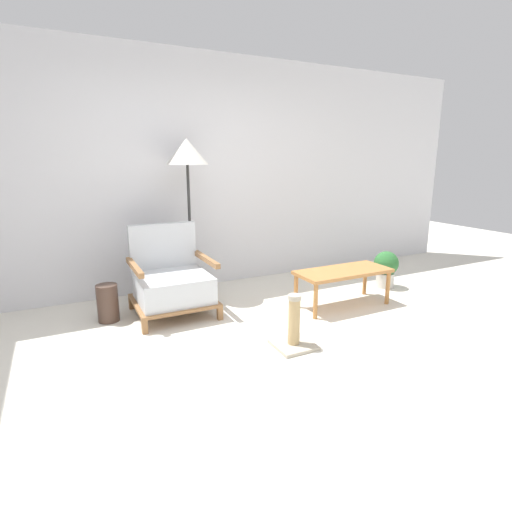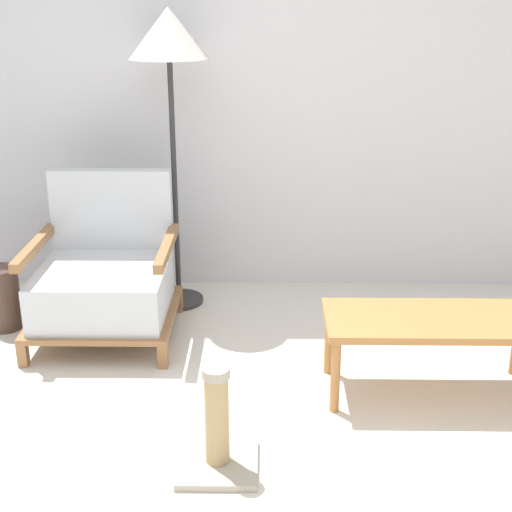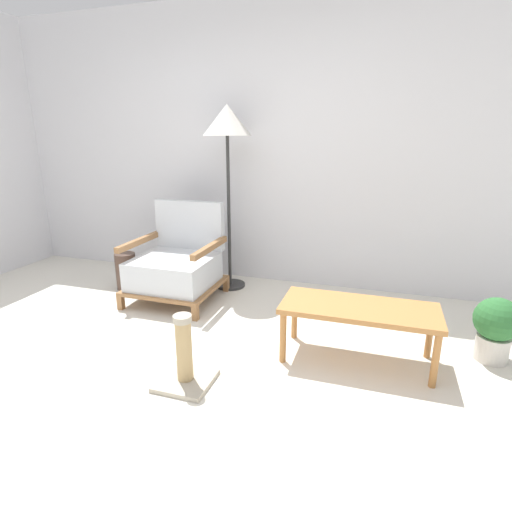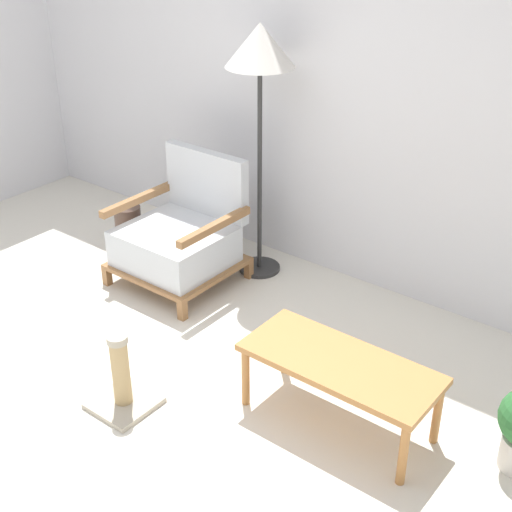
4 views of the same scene
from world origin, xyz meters
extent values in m
plane|color=silver|center=(0.00, 0.00, 0.00)|extent=(14.00, 14.00, 0.00)
cube|color=silver|center=(0.00, 2.23, 1.35)|extent=(8.00, 0.06, 2.70)
cube|color=olive|center=(-0.89, 1.06, 0.06)|extent=(0.05, 0.05, 0.13)
cube|color=olive|center=(-0.17, 1.06, 0.06)|extent=(0.05, 0.05, 0.13)
cube|color=olive|center=(-0.89, 1.74, 0.06)|extent=(0.05, 0.05, 0.13)
cube|color=olive|center=(-0.17, 1.74, 0.06)|extent=(0.05, 0.05, 0.13)
cube|color=olive|center=(-0.53, 1.40, 0.14)|extent=(0.77, 0.73, 0.03)
cube|color=silver|center=(-0.53, 1.38, 0.28)|extent=(0.69, 0.63, 0.25)
cube|color=silver|center=(-0.53, 1.73, 0.64)|extent=(0.69, 0.08, 0.46)
cube|color=olive|center=(-0.88, 1.40, 0.53)|extent=(0.05, 0.67, 0.05)
cube|color=olive|center=(-0.17, 1.40, 0.53)|extent=(0.05, 0.67, 0.05)
cylinder|color=#2D2D2D|center=(-0.18, 1.89, 0.01)|extent=(0.30, 0.30, 0.03)
cylinder|color=#2D2D2D|center=(-0.18, 1.89, 0.74)|extent=(0.03, 0.03, 1.44)
cone|color=silver|center=(-0.18, 1.89, 1.60)|extent=(0.45, 0.45, 0.27)
cube|color=#B2753D|center=(1.14, 0.84, 0.37)|extent=(1.01, 0.44, 0.04)
cylinder|color=#B2753D|center=(0.67, 0.66, 0.18)|extent=(0.04, 0.04, 0.36)
cylinder|color=#B2753D|center=(1.60, 0.66, 0.18)|extent=(0.04, 0.04, 0.36)
cylinder|color=#B2753D|center=(0.67, 1.02, 0.18)|extent=(0.04, 0.04, 0.36)
cylinder|color=#B2753D|center=(1.60, 1.02, 0.18)|extent=(0.04, 0.04, 0.36)
cylinder|color=#473328|center=(-1.14, 1.51, 0.18)|extent=(0.20, 0.20, 0.36)
cylinder|color=beige|center=(2.01, 1.12, 0.09)|extent=(0.21, 0.21, 0.18)
sphere|color=#2D6B33|center=(2.01, 1.12, 0.30)|extent=(0.29, 0.29, 0.29)
cube|color=#B2A893|center=(0.16, 0.24, 0.01)|extent=(0.32, 0.32, 0.03)
cylinder|color=tan|center=(0.16, 0.24, 0.22)|extent=(0.10, 0.10, 0.38)
cylinder|color=#B2A893|center=(0.16, 0.24, 0.43)|extent=(0.11, 0.11, 0.04)
camera|label=1|loc=(-1.48, -2.34, 1.51)|focal=28.00mm
camera|label=2|loc=(0.35, -2.16, 1.80)|focal=50.00mm
camera|label=3|loc=(1.22, -1.65, 1.45)|focal=28.00mm
camera|label=4|loc=(2.58, -1.69, 2.54)|focal=50.00mm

